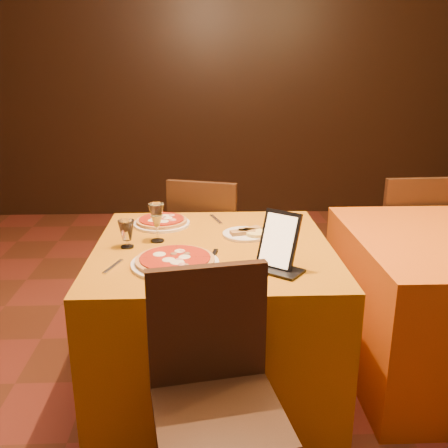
{
  "coord_description": "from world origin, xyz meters",
  "views": [
    {
      "loc": [
        -0.15,
        -1.79,
        1.56
      ],
      "look_at": [
        -0.05,
        0.39,
        0.86
      ],
      "focal_mm": 40.0,
      "sensor_mm": 36.0,
      "label": 1
    }
  ],
  "objects_px": {
    "main_table": "(214,317)",
    "chair_side_far": "(399,239)",
    "chair_main_near": "(219,415)",
    "tablet": "(279,240)",
    "pizza_near": "(175,262)",
    "water_glass": "(127,234)",
    "chair_main_far": "(211,245)",
    "pizza_far": "(162,222)",
    "wine_glass": "(157,222)"
  },
  "relations": [
    {
      "from": "main_table",
      "to": "tablet",
      "type": "xyz_separation_m",
      "value": [
        0.26,
        -0.28,
        0.49
      ]
    },
    {
      "from": "tablet",
      "to": "pizza_far",
      "type": "bearing_deg",
      "value": 169.04
    },
    {
      "from": "main_table",
      "to": "water_glass",
      "type": "height_order",
      "value": "water_glass"
    },
    {
      "from": "chair_main_far",
      "to": "main_table",
      "type": "bearing_deg",
      "value": 106.8
    },
    {
      "from": "main_table",
      "to": "water_glass",
      "type": "distance_m",
      "value": 0.59
    },
    {
      "from": "chair_main_near",
      "to": "tablet",
      "type": "bearing_deg",
      "value": 54.02
    },
    {
      "from": "pizza_far",
      "to": "water_glass",
      "type": "relative_size",
      "value": 2.27
    },
    {
      "from": "main_table",
      "to": "wine_glass",
      "type": "height_order",
      "value": "wine_glass"
    },
    {
      "from": "chair_main_near",
      "to": "main_table",
      "type": "bearing_deg",
      "value": 79.87
    },
    {
      "from": "pizza_far",
      "to": "pizza_near",
      "type": "bearing_deg",
      "value": -79.9
    },
    {
      "from": "main_table",
      "to": "pizza_far",
      "type": "xyz_separation_m",
      "value": [
        -0.26,
        0.32,
        0.39
      ]
    },
    {
      "from": "pizza_near",
      "to": "water_glass",
      "type": "bearing_deg",
      "value": 135.9
    },
    {
      "from": "chair_main_near",
      "to": "chair_main_far",
      "type": "relative_size",
      "value": 1.0
    },
    {
      "from": "chair_main_far",
      "to": "chair_side_far",
      "type": "relative_size",
      "value": 1.0
    },
    {
      "from": "chair_main_far",
      "to": "wine_glass",
      "type": "relative_size",
      "value": 4.79
    },
    {
      "from": "chair_side_far",
      "to": "wine_glass",
      "type": "distance_m",
      "value": 1.76
    },
    {
      "from": "chair_main_far",
      "to": "water_glass",
      "type": "height_order",
      "value": "chair_main_far"
    },
    {
      "from": "main_table",
      "to": "chair_main_far",
      "type": "relative_size",
      "value": 1.21
    },
    {
      "from": "main_table",
      "to": "wine_glass",
      "type": "relative_size",
      "value": 5.79
    },
    {
      "from": "wine_glass",
      "to": "tablet",
      "type": "xyz_separation_m",
      "value": [
        0.53,
        -0.34,
        0.03
      ]
    },
    {
      "from": "chair_main_far",
      "to": "tablet",
      "type": "xyz_separation_m",
      "value": [
        0.26,
        -1.09,
        0.41
      ]
    },
    {
      "from": "chair_side_far",
      "to": "main_table",
      "type": "bearing_deg",
      "value": 31.99
    },
    {
      "from": "chair_main_near",
      "to": "pizza_far",
      "type": "bearing_deg",
      "value": 92.88
    },
    {
      "from": "main_table",
      "to": "wine_glass",
      "type": "xyz_separation_m",
      "value": [
        -0.26,
        0.07,
        0.47
      ]
    },
    {
      "from": "pizza_far",
      "to": "wine_glass",
      "type": "distance_m",
      "value": 0.27
    },
    {
      "from": "pizza_near",
      "to": "pizza_far",
      "type": "distance_m",
      "value": 0.57
    },
    {
      "from": "main_table",
      "to": "tablet",
      "type": "bearing_deg",
      "value": -46.26
    },
    {
      "from": "chair_side_far",
      "to": "water_glass",
      "type": "xyz_separation_m",
      "value": [
        -1.65,
        -0.88,
        0.36
      ]
    },
    {
      "from": "pizza_far",
      "to": "wine_glass",
      "type": "relative_size",
      "value": 1.56
    },
    {
      "from": "main_table",
      "to": "tablet",
      "type": "height_order",
      "value": "tablet"
    },
    {
      "from": "main_table",
      "to": "chair_side_far",
      "type": "relative_size",
      "value": 1.21
    },
    {
      "from": "main_table",
      "to": "pizza_far",
      "type": "height_order",
      "value": "pizza_far"
    },
    {
      "from": "main_table",
      "to": "wine_glass",
      "type": "bearing_deg",
      "value": 166.1
    },
    {
      "from": "chair_main_near",
      "to": "tablet",
      "type": "relative_size",
      "value": 3.73
    },
    {
      "from": "main_table",
      "to": "chair_side_far",
      "type": "bearing_deg",
      "value": 34.71
    },
    {
      "from": "tablet",
      "to": "chair_side_far",
      "type": "bearing_deg",
      "value": 86.78
    },
    {
      "from": "chair_side_far",
      "to": "tablet",
      "type": "distance_m",
      "value": 1.56
    },
    {
      "from": "chair_side_far",
      "to": "wine_glass",
      "type": "bearing_deg",
      "value": 25.15
    },
    {
      "from": "pizza_near",
      "to": "wine_glass",
      "type": "distance_m",
      "value": 0.33
    },
    {
      "from": "chair_side_far",
      "to": "tablet",
      "type": "bearing_deg",
      "value": 46.5
    },
    {
      "from": "main_table",
      "to": "chair_main_far",
      "type": "distance_m",
      "value": 0.82
    },
    {
      "from": "wine_glass",
      "to": "water_glass",
      "type": "xyz_separation_m",
      "value": [
        -0.13,
        -0.08,
        -0.03
      ]
    },
    {
      "from": "pizza_near",
      "to": "wine_glass",
      "type": "relative_size",
      "value": 1.96
    },
    {
      "from": "water_glass",
      "to": "main_table",
      "type": "bearing_deg",
      "value": 1.48
    },
    {
      "from": "chair_main_near",
      "to": "tablet",
      "type": "distance_m",
      "value": 0.74
    },
    {
      "from": "chair_side_far",
      "to": "wine_glass",
      "type": "height_order",
      "value": "wine_glass"
    },
    {
      "from": "pizza_near",
      "to": "tablet",
      "type": "xyz_separation_m",
      "value": [
        0.43,
        -0.04,
        0.1
      ]
    },
    {
      "from": "chair_main_far",
      "to": "pizza_far",
      "type": "height_order",
      "value": "chair_main_far"
    },
    {
      "from": "chair_main_far",
      "to": "tablet",
      "type": "distance_m",
      "value": 1.2
    },
    {
      "from": "pizza_far",
      "to": "chair_main_near",
      "type": "bearing_deg",
      "value": -76.99
    }
  ]
}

